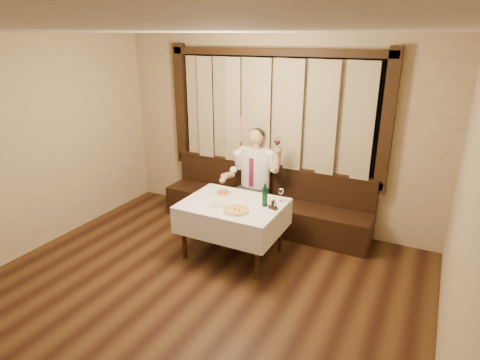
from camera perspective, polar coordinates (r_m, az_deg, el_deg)
The scene contains 10 objects.
room at distance 4.27m, azimuth -5.67°, elevation 2.52°, with size 5.01×6.01×2.81m.
banquette at distance 6.15m, azimuth 3.50°, elevation -3.72°, with size 3.20×0.61×0.94m.
dining_table at distance 5.16m, azimuth -1.01°, elevation -4.32°, with size 1.27×0.97×0.76m.
pizza at distance 4.87m, azimuth -0.53°, elevation -4.32°, with size 0.33×0.33×0.04m.
pasta_red at distance 5.38m, azimuth -2.43°, elevation -1.64°, with size 0.28×0.28×0.09m.
pasta_cream at distance 5.07m, azimuth -3.14°, elevation -3.12°, with size 0.25×0.25×0.09m.
green_bottle at distance 4.98m, azimuth 3.55°, elevation -2.33°, with size 0.07×0.07×0.31m.
table_wine_glass at distance 5.13m, azimuth 5.85°, elevation -1.66°, with size 0.07×0.07×0.19m.
cruet_caddy at distance 4.94m, azimuth 4.71°, elevation -3.68°, with size 0.12×0.08×0.12m.
seated_man at distance 5.92m, azimuth 1.95°, elevation 1.11°, with size 0.85×0.63×1.50m.
Camera 1 is at (2.22, -2.45, 2.77)m, focal length 30.00 mm.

